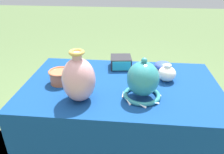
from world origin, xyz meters
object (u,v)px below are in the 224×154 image
object	(u,v)px
vase_dome_bell	(143,81)
jar_round_ivory	(167,74)
vase_tall_bulbous	(79,79)
bowl_shallow_cobalt	(163,66)
cup_wide_terracotta	(60,76)
mosaic_tile_box	(121,62)

from	to	relation	value
vase_dome_bell	jar_round_ivory	distance (m)	0.25
vase_tall_bulbous	bowl_shallow_cobalt	bearing A→B (deg)	41.67
jar_round_ivory	cup_wide_terracotta	distance (m)	0.62
vase_tall_bulbous	vase_dome_bell	world-z (taller)	vase_tall_bulbous
mosaic_tile_box	cup_wide_terracotta	bearing A→B (deg)	-150.17
bowl_shallow_cobalt	jar_round_ivory	bearing A→B (deg)	-89.36
vase_tall_bulbous	jar_round_ivory	bearing A→B (deg)	28.50
mosaic_tile_box	bowl_shallow_cobalt	xyz separation A→B (m)	(0.28, -0.00, -0.01)
cup_wide_terracotta	mosaic_tile_box	bearing A→B (deg)	36.89
vase_tall_bulbous	vase_dome_bell	size ratio (longest dim) A/B	1.18
vase_dome_bell	cup_wide_terracotta	xyz separation A→B (m)	(-0.47, 0.11, -0.05)
bowl_shallow_cobalt	vase_tall_bulbous	bearing A→B (deg)	-138.33
vase_dome_bell	jar_round_ivory	size ratio (longest dim) A/B	2.14
mosaic_tile_box	jar_round_ivory	distance (m)	0.32
vase_tall_bulbous	cup_wide_terracotta	bearing A→B (deg)	133.09
vase_dome_bell	bowl_shallow_cobalt	world-z (taller)	vase_dome_bell
jar_round_ivory	cup_wide_terracotta	world-z (taller)	jar_round_ivory
vase_tall_bulbous	cup_wide_terracotta	xyz separation A→B (m)	(-0.15, 0.16, -0.07)
vase_dome_bell	bowl_shallow_cobalt	distance (m)	0.39
vase_dome_bell	mosaic_tile_box	bearing A→B (deg)	110.00
bowl_shallow_cobalt	vase_dome_bell	bearing A→B (deg)	-112.51
vase_dome_bell	jar_round_ivory	world-z (taller)	vase_dome_bell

